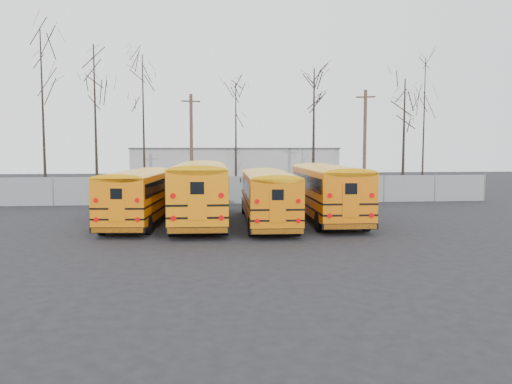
{
  "coord_description": "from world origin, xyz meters",
  "views": [
    {
      "loc": [
        -1.55,
        -24.09,
        3.93
      ],
      "look_at": [
        1.36,
        3.07,
        1.6
      ],
      "focal_mm": 35.0,
      "sensor_mm": 36.0,
      "label": 1
    }
  ],
  "objects": [
    {
      "name": "bus_d",
      "position": [
        5.23,
        2.61,
        1.84
      ],
      "size": [
        2.94,
        11.3,
        3.14
      ],
      "rotation": [
        0.0,
        0.0,
        -0.03
      ],
      "color": "black",
      "rests_on": "ground"
    },
    {
      "name": "utility_pole_left",
      "position": [
        -2.42,
        15.85,
        4.25
      ],
      "size": [
        1.47,
        0.32,
        8.27
      ],
      "rotation": [
        0.0,
        0.0,
        0.15
      ],
      "color": "#4B362A",
      "rests_on": "ground"
    },
    {
      "name": "distant_building",
      "position": [
        2.0,
        32.0,
        2.0
      ],
      "size": [
        22.0,
        8.0,
        4.0
      ],
      "primitive_type": "cube",
      "color": "#ABABA6",
      "rests_on": "ground"
    },
    {
      "name": "tree_4",
      "position": [
        1.19,
        17.05,
        4.69
      ],
      "size": [
        0.26,
        0.26,
        9.38
      ],
      "primitive_type": "cone",
      "color": "black",
      "rests_on": "ground"
    },
    {
      "name": "bus_a",
      "position": [
        -4.84,
        2.51,
        1.71
      ],
      "size": [
        3.36,
        10.59,
        2.92
      ],
      "rotation": [
        0.0,
        0.0,
        -0.09
      ],
      "color": "black",
      "rests_on": "ground"
    },
    {
      "name": "tree_7",
      "position": [
        17.27,
        17.01,
        5.82
      ],
      "size": [
        0.26,
        0.26,
        11.64
      ],
      "primitive_type": "cone",
      "color": "black",
      "rests_on": "ground"
    },
    {
      "name": "ground",
      "position": [
        0.0,
        0.0,
        0.0
      ],
      "size": [
        120.0,
        120.0,
        0.0
      ],
      "primitive_type": "plane",
      "color": "black",
      "rests_on": "ground"
    },
    {
      "name": "tree_3",
      "position": [
        -6.14,
        16.07,
        5.64
      ],
      "size": [
        0.26,
        0.26,
        11.27
      ],
      "primitive_type": "cone",
      "color": "black",
      "rests_on": "ground"
    },
    {
      "name": "tree_1",
      "position": [
        -13.2,
        14.33,
        6.3
      ],
      "size": [
        0.26,
        0.26,
        12.6
      ],
      "primitive_type": "cone",
      "color": "black",
      "rests_on": "ground"
    },
    {
      "name": "tree_6",
      "position": [
        14.18,
        13.79,
        4.72
      ],
      "size": [
        0.26,
        0.26,
        9.44
      ],
      "primitive_type": "cone",
      "color": "black",
      "rests_on": "ground"
    },
    {
      "name": "fence",
      "position": [
        0.0,
        12.0,
        1.0
      ],
      "size": [
        40.0,
        0.04,
        2.0
      ],
      "primitive_type": "cube",
      "color": "gray",
      "rests_on": "ground"
    },
    {
      "name": "bus_b",
      "position": [
        -1.67,
        2.39,
        1.94
      ],
      "size": [
        3.0,
        11.93,
        3.32
      ],
      "rotation": [
        0.0,
        0.0,
        -0.02
      ],
      "color": "black",
      "rests_on": "ground"
    },
    {
      "name": "tree_5",
      "position": [
        6.96,
        13.77,
        5.05
      ],
      "size": [
        0.26,
        0.26,
        10.09
      ],
      "primitive_type": "cone",
      "color": "black",
      "rests_on": "ground"
    },
    {
      "name": "utility_pole_right",
      "position": [
        11.86,
        16.28,
        4.54
      ],
      "size": [
        1.48,
        0.76,
        8.84
      ],
      "rotation": [
        0.0,
        0.0,
        -0.43
      ],
      "color": "#4D392B",
      "rests_on": "ground"
    },
    {
      "name": "bus_c",
      "position": [
        1.81,
        1.44,
        1.7
      ],
      "size": [
        2.79,
        10.43,
        2.9
      ],
      "rotation": [
        0.0,
        0.0,
        -0.04
      ],
      "color": "black",
      "rests_on": "ground"
    },
    {
      "name": "tree_2",
      "position": [
        -10.06,
        17.24,
        6.14
      ],
      "size": [
        0.26,
        0.26,
        12.27
      ],
      "primitive_type": "cone",
      "color": "black",
      "rests_on": "ground"
    }
  ]
}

